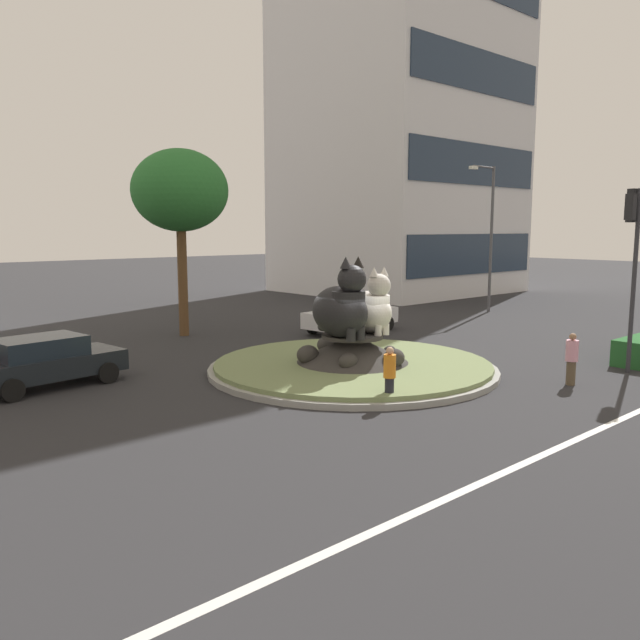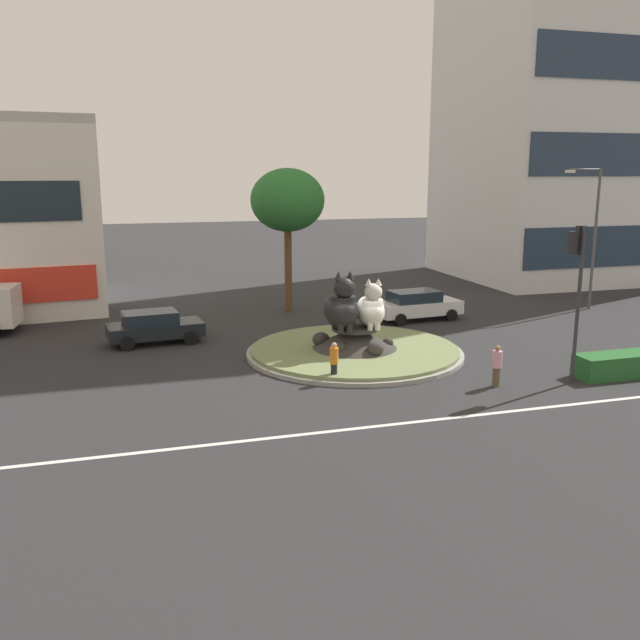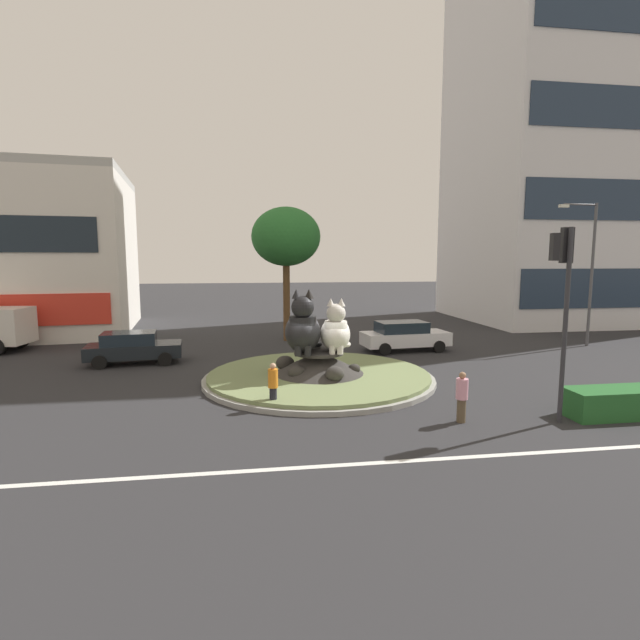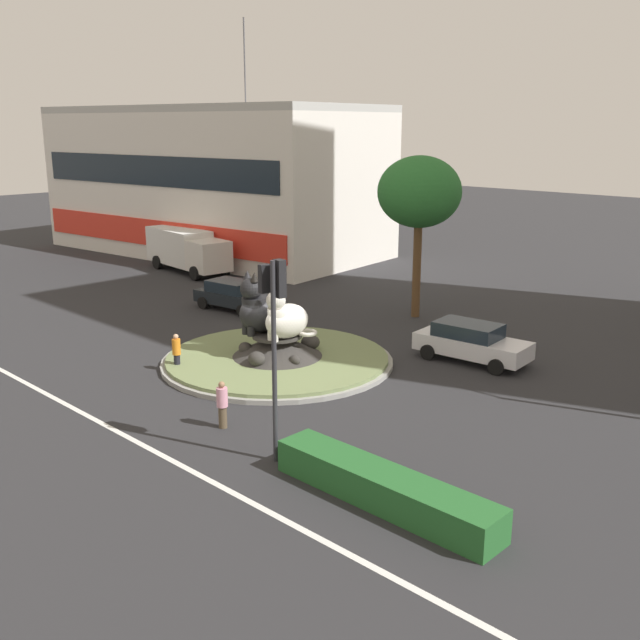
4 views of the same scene
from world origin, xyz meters
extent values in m
plane|color=#28282B|center=(0.00, 0.00, 0.00)|extent=(160.00, 160.00, 0.00)
cube|color=silver|center=(0.00, -8.21, 0.00)|extent=(112.00, 0.20, 0.01)
cylinder|color=gray|center=(0.00, 0.00, 0.09)|extent=(9.39, 9.39, 0.18)
cylinder|color=#707F51|center=(0.00, 0.00, 0.25)|extent=(9.01, 9.01, 0.14)
cone|color=#33302D|center=(0.00, 0.00, 0.77)|extent=(3.65, 3.65, 0.91)
cylinder|color=#33302D|center=(0.00, 0.00, 1.17)|extent=(2.01, 2.01, 0.12)
ellipsoid|color=#33302D|center=(1.39, -0.37, 0.52)|extent=(0.51, 0.38, 0.41)
ellipsoid|color=#33302D|center=(0.35, 1.55, 0.62)|extent=(0.76, 0.82, 0.61)
ellipsoid|color=#33302D|center=(-1.32, 0.70, 0.62)|extent=(0.77, 0.63, 0.62)
ellipsoid|color=#33302D|center=(-1.00, -0.83, 0.58)|extent=(0.67, 0.50, 0.54)
ellipsoid|color=#33302D|center=(0.40, -1.45, 0.61)|extent=(0.73, 0.63, 0.58)
ellipsoid|color=black|center=(-0.66, -0.08, 2.04)|extent=(1.63, 2.36, 1.62)
cylinder|color=black|center=(-0.71, -0.53, 2.22)|extent=(1.15, 1.15, 1.01)
sphere|color=black|center=(-0.73, -0.69, 3.10)|extent=(0.89, 0.89, 0.89)
torus|color=black|center=(-0.21, 0.78, 1.39)|extent=(0.98, 0.98, 0.20)
cone|color=black|center=(-0.48, -0.71, 3.62)|extent=(0.40, 0.40, 0.36)
cone|color=black|center=(-0.97, -0.66, 3.62)|extent=(0.40, 0.40, 0.36)
cylinder|color=black|center=(-0.56, -0.91, 1.43)|extent=(0.28, 0.28, 0.40)
cylinder|color=black|center=(-0.93, -0.87, 1.43)|extent=(0.28, 0.28, 0.40)
ellipsoid|color=silver|center=(0.66, -0.07, 1.92)|extent=(1.43, 2.03, 1.38)
cylinder|color=silver|center=(0.62, -0.45, 2.07)|extent=(1.00, 1.00, 0.86)
sphere|color=silver|center=(0.60, -0.58, 2.83)|extent=(0.76, 0.76, 0.76)
torus|color=silver|center=(1.07, 0.66, 1.37)|extent=(0.81, 0.81, 0.17)
cone|color=silver|center=(0.81, -0.61, 3.27)|extent=(0.35, 0.35, 0.31)
cone|color=silver|center=(0.39, -0.56, 3.27)|extent=(0.35, 0.35, 0.31)
cylinder|color=silver|center=(0.74, -0.77, 1.40)|extent=(0.24, 0.24, 0.34)
cylinder|color=silver|center=(0.42, -0.73, 1.40)|extent=(0.24, 0.24, 0.34)
cylinder|color=#2D2D33|center=(6.54, -6.11, 2.94)|extent=(0.14, 0.14, 5.88)
cube|color=black|center=(6.58, -5.89, 5.35)|extent=(0.36, 0.29, 1.05)
sphere|color=red|center=(6.59, -5.81, 5.67)|extent=(0.18, 0.18, 0.18)
sphere|color=#392706|center=(6.59, -5.81, 5.35)|extent=(0.18, 0.18, 0.18)
sphere|color=black|center=(6.59, -5.81, 5.04)|extent=(0.18, 0.18, 0.18)
cube|color=black|center=(6.10, -6.03, 5.30)|extent=(0.24, 0.31, 0.80)
cube|color=silver|center=(-23.52, 15.40, 5.09)|extent=(26.40, 14.70, 10.18)
cube|color=red|center=(-22.84, 9.42, 2.04)|extent=(24.06, 2.86, 1.83)
cube|color=#19232D|center=(-22.84, 9.44, 6.31)|extent=(23.06, 2.71, 2.04)
cube|color=#B2B2AD|center=(-23.52, 15.40, 10.43)|extent=(26.40, 14.70, 0.50)
cylinder|color=#4C4C51|center=(-18.48, 14.37, 13.43)|extent=(0.10, 0.10, 5.51)
cube|color=#235B28|center=(10.37, -5.89, 0.45)|extent=(6.64, 1.20, 0.90)
cylinder|color=brown|center=(-0.50, 9.95, 2.30)|extent=(0.41, 0.41, 4.61)
ellipsoid|color=#286B2D|center=(-0.50, 9.95, 6.24)|extent=(4.09, 4.09, 3.48)
cylinder|color=brown|center=(3.57, -5.67, 0.36)|extent=(0.27, 0.27, 0.73)
cylinder|color=pink|center=(3.57, -5.67, 1.04)|extent=(0.36, 0.36, 0.63)
sphere|color=#936B4C|center=(3.57, -5.67, 1.46)|extent=(0.21, 0.21, 0.21)
cylinder|color=black|center=(-2.04, -3.46, 0.36)|extent=(0.25, 0.25, 0.72)
cylinder|color=orange|center=(-2.04, -3.46, 1.03)|extent=(0.33, 0.33, 0.62)
sphere|color=tan|center=(-2.04, -3.46, 1.44)|extent=(0.21, 0.21, 0.21)
cube|color=black|center=(-8.18, 4.51, 0.63)|extent=(4.47, 2.32, 0.63)
cube|color=#19232D|center=(-8.39, 4.49, 1.23)|extent=(2.57, 1.89, 0.56)
cylinder|color=black|center=(-6.88, 5.59, 0.32)|extent=(0.66, 0.29, 0.64)
cylinder|color=black|center=(-6.67, 3.76, 0.32)|extent=(0.66, 0.29, 0.64)
cylinder|color=black|center=(-9.69, 5.27, 0.32)|extent=(0.66, 0.29, 0.64)
cylinder|color=black|center=(-9.48, 3.43, 0.32)|extent=(0.66, 0.29, 0.64)
cube|color=silver|center=(5.56, 5.70, 0.67)|extent=(4.77, 2.26, 0.70)
cube|color=#19232D|center=(5.33, 5.68, 1.31)|extent=(2.73, 1.86, 0.57)
cylinder|color=black|center=(6.99, 6.76, 0.32)|extent=(0.66, 0.28, 0.64)
cylinder|color=black|center=(7.16, 4.92, 0.32)|extent=(0.66, 0.28, 0.64)
cylinder|color=black|center=(3.95, 6.48, 0.32)|extent=(0.66, 0.28, 0.64)
cylinder|color=black|center=(4.12, 4.64, 0.32)|extent=(0.66, 0.28, 0.64)
cube|color=silver|center=(-15.61, 8.60, 1.40)|extent=(2.45, 2.41, 1.91)
cube|color=silver|center=(-19.31, 8.99, 1.58)|extent=(5.40, 2.73, 2.27)
cylinder|color=black|center=(-15.42, 9.67, 0.45)|extent=(0.93, 0.40, 0.90)
cylinder|color=black|center=(-15.66, 7.50, 0.45)|extent=(0.93, 0.40, 0.90)
cylinder|color=black|center=(-20.29, 10.20, 0.45)|extent=(0.93, 0.40, 0.90)
cylinder|color=black|center=(-20.53, 8.03, 0.45)|extent=(0.93, 0.40, 0.90)
camera|label=1|loc=(-14.45, -14.58, 4.64)|focal=35.87mm
camera|label=2|loc=(-9.50, -26.93, 7.84)|focal=38.13mm
camera|label=3|loc=(-2.81, -19.25, 4.98)|focal=27.35mm
camera|label=4|loc=(20.98, -19.20, 9.44)|focal=41.17mm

